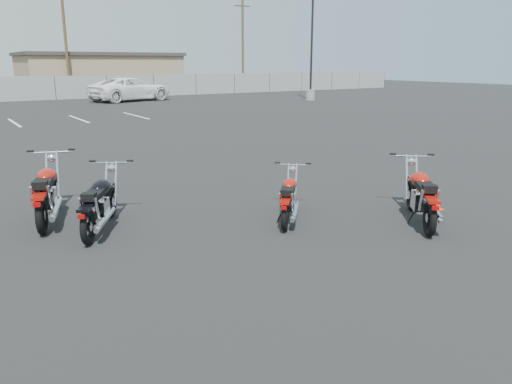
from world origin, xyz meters
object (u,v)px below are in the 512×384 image
motorcycle_second_black (100,204)px  motorcycle_rear_red (422,196)px  motorcycle_third_red (289,198)px  motorcycle_front_red (47,193)px  white_van (130,82)px

motorcycle_second_black → motorcycle_rear_red: (4.91, -2.68, 0.02)m
motorcycle_second_black → motorcycle_third_red: motorcycle_second_black is taller
motorcycle_front_red → motorcycle_rear_red: (5.55, -3.71, -0.03)m
motorcycle_front_red → motorcycle_second_black: 1.21m
motorcycle_second_black → motorcycle_front_red: bearing=121.7°
motorcycle_second_black → motorcycle_rear_red: size_ratio=1.02×
motorcycle_front_red → motorcycle_rear_red: bearing=-33.8°
motorcycle_rear_red → motorcycle_second_black: bearing=151.4°
motorcycle_front_red → white_van: 29.78m
motorcycle_second_black → white_van: size_ratio=0.28×
white_van → motorcycle_third_red: bearing=150.2°
motorcycle_second_black → white_van: (10.50, 28.64, 0.89)m
motorcycle_rear_red → motorcycle_third_red: bearing=143.8°
white_van → motorcycle_rear_red: bearing=154.1°
motorcycle_third_red → motorcycle_rear_red: motorcycle_rear_red is taller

